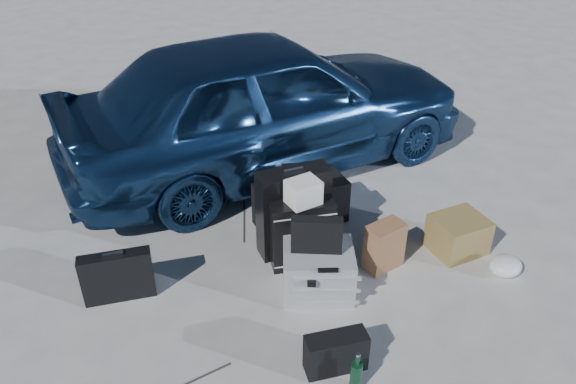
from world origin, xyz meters
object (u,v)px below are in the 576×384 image
(suitcase_left, at_px, (293,211))
(car, at_px, (267,101))
(green_bottle, at_px, (356,372))
(cardboard_box, at_px, (458,234))
(pelican_case, at_px, (318,271))
(suitcase_right, at_px, (302,234))
(duffel_bag, at_px, (301,203))
(briefcase, at_px, (118,277))

(suitcase_left, bearing_deg, car, 78.24)
(green_bottle, bearing_deg, cardboard_box, 41.33)
(pelican_case, distance_m, green_bottle, 0.91)
(suitcase_right, distance_m, green_bottle, 1.24)
(car, distance_m, duffel_bag, 1.21)
(pelican_case, bearing_deg, suitcase_left, 108.24)
(car, relative_size, duffel_bag, 5.15)
(suitcase_right, bearing_deg, briefcase, -176.20)
(briefcase, relative_size, suitcase_right, 0.88)
(pelican_case, bearing_deg, duffel_bag, 95.86)
(pelican_case, height_order, suitcase_left, suitcase_left)
(suitcase_left, bearing_deg, briefcase, -177.03)
(briefcase, xyz_separation_m, cardboard_box, (2.67, -0.07, -0.05))
(car, relative_size, suitcase_left, 5.49)
(car, height_order, suitcase_left, car)
(car, bearing_deg, pelican_case, 164.20)
(suitcase_right, height_order, cardboard_box, suitcase_right)
(suitcase_right, height_order, duffel_bag, suitcase_right)
(car, height_order, suitcase_right, car)
(pelican_case, distance_m, cardboard_box, 1.26)
(pelican_case, xyz_separation_m, duffel_bag, (0.10, 0.89, 0.01))
(car, height_order, briefcase, car)
(car, height_order, green_bottle, car)
(briefcase, distance_m, duffel_bag, 1.65)
(suitcase_left, relative_size, duffel_bag, 0.94)
(car, xyz_separation_m, duffel_bag, (0.06, -1.10, -0.49))
(green_bottle, bearing_deg, briefcase, 140.07)
(car, xyz_separation_m, suitcase_left, (-0.10, -1.45, -0.32))
(pelican_case, distance_m, suitcase_right, 0.35)
(pelican_case, height_order, suitcase_right, suitcase_right)
(car, relative_size, cardboard_box, 9.96)
(duffel_bag, bearing_deg, cardboard_box, -40.89)
(briefcase, bearing_deg, cardboard_box, -2.64)
(suitcase_right, bearing_deg, suitcase_left, 96.76)
(cardboard_box, bearing_deg, green_bottle, -138.67)
(pelican_case, relative_size, briefcase, 1.00)
(briefcase, distance_m, green_bottle, 1.84)
(suitcase_right, bearing_deg, pelican_case, -82.34)
(briefcase, bearing_deg, car, 48.20)
(pelican_case, xyz_separation_m, cardboard_box, (1.24, 0.21, -0.03))
(pelican_case, bearing_deg, green_bottle, -79.10)
(pelican_case, distance_m, duffel_bag, 0.90)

